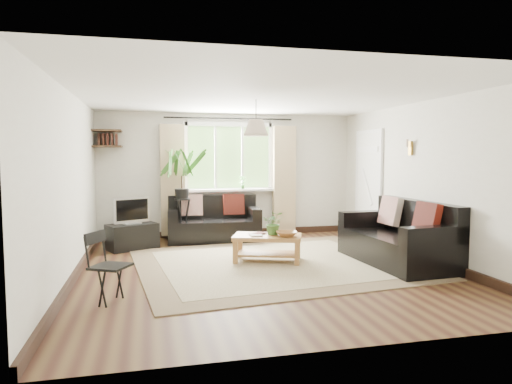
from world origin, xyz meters
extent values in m
plane|color=#321810|center=(0.00, 0.00, 0.00)|extent=(5.50, 5.50, 0.00)
plane|color=white|center=(0.00, 0.00, 2.40)|extent=(5.50, 5.50, 0.00)
cube|color=beige|center=(0.00, 2.75, 1.20)|extent=(5.00, 0.02, 2.40)
cube|color=beige|center=(0.00, -2.75, 1.20)|extent=(5.00, 0.02, 2.40)
cube|color=beige|center=(-2.50, 0.00, 1.20)|extent=(0.02, 5.50, 2.40)
cube|color=beige|center=(2.50, 0.00, 1.20)|extent=(0.02, 5.50, 2.40)
cube|color=beige|center=(0.25, 0.23, 0.01)|extent=(4.26, 3.77, 0.02)
cube|color=silver|center=(2.47, 1.70, 1.00)|extent=(0.06, 0.96, 2.06)
imported|color=#396528|center=(0.27, 0.38, 0.58)|extent=(0.38, 0.35, 0.35)
imported|color=#8E5D31|center=(0.41, 0.18, 0.45)|extent=(0.37, 0.37, 0.08)
imported|color=silver|center=(-0.10, 0.37, 0.42)|extent=(0.19, 0.25, 0.02)
imported|color=#562722|center=(0.02, 0.54, 0.42)|extent=(0.26, 0.25, 0.02)
cube|color=black|center=(-1.83, 1.81, 0.22)|extent=(0.92, 0.75, 0.43)
imported|color=#2D6023|center=(0.25, 2.63, 1.06)|extent=(0.14, 0.10, 0.27)
camera|label=1|loc=(-1.53, -6.12, 1.59)|focal=32.00mm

